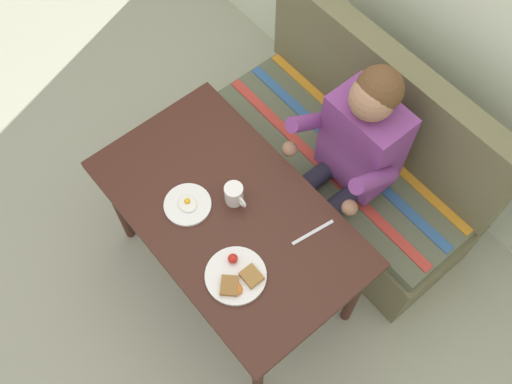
{
  "coord_description": "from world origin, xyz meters",
  "views": [
    {
      "loc": [
        0.91,
        -0.61,
        2.91
      ],
      "look_at": [
        0.0,
        0.15,
        0.72
      ],
      "focal_mm": 41.04,
      "sensor_mm": 36.0,
      "label": 1
    }
  ],
  "objects_px": {
    "table": "(229,220)",
    "coffee_mug": "(234,194)",
    "person": "(351,152)",
    "plate_eggs": "(188,204)",
    "knife": "(313,232)",
    "couch": "(347,161)",
    "plate_breakfast": "(236,276)"
  },
  "relations": [
    {
      "from": "table",
      "to": "coffee_mug",
      "type": "distance_m",
      "value": 0.15
    },
    {
      "from": "coffee_mug",
      "to": "knife",
      "type": "bearing_deg",
      "value": 25.09
    },
    {
      "from": "table",
      "to": "coffee_mug",
      "type": "xyz_separation_m",
      "value": [
        -0.02,
        0.05,
        0.13
      ]
    },
    {
      "from": "table",
      "to": "plate_breakfast",
      "type": "relative_size",
      "value": 4.9
    },
    {
      "from": "plate_breakfast",
      "to": "plate_eggs",
      "type": "bearing_deg",
      "value": 173.47
    },
    {
      "from": "plate_eggs",
      "to": "table",
      "type": "bearing_deg",
      "value": 41.4
    },
    {
      "from": "couch",
      "to": "person",
      "type": "height_order",
      "value": "person"
    },
    {
      "from": "person",
      "to": "couch",
      "type": "bearing_deg",
      "value": 125.2
    },
    {
      "from": "table",
      "to": "coffee_mug",
      "type": "bearing_deg",
      "value": 114.86
    },
    {
      "from": "plate_eggs",
      "to": "coffee_mug",
      "type": "height_order",
      "value": "coffee_mug"
    },
    {
      "from": "plate_breakfast",
      "to": "knife",
      "type": "xyz_separation_m",
      "value": [
        0.05,
        0.36,
        -0.01
      ]
    },
    {
      "from": "couch",
      "to": "plate_eggs",
      "type": "xyz_separation_m",
      "value": [
        -0.13,
        -0.88,
        0.41
      ]
    },
    {
      "from": "table",
      "to": "knife",
      "type": "relative_size",
      "value": 6.0
    },
    {
      "from": "person",
      "to": "plate_breakfast",
      "type": "height_order",
      "value": "person"
    },
    {
      "from": "plate_eggs",
      "to": "knife",
      "type": "xyz_separation_m",
      "value": [
        0.43,
        0.32,
        -0.01
      ]
    },
    {
      "from": "couch",
      "to": "table",
      "type": "bearing_deg",
      "value": -90.0
    },
    {
      "from": "plate_eggs",
      "to": "knife",
      "type": "distance_m",
      "value": 0.53
    },
    {
      "from": "plate_eggs",
      "to": "coffee_mug",
      "type": "xyz_separation_m",
      "value": [
        0.11,
        0.17,
        0.04
      ]
    },
    {
      "from": "person",
      "to": "knife",
      "type": "height_order",
      "value": "person"
    },
    {
      "from": "couch",
      "to": "knife",
      "type": "height_order",
      "value": "couch"
    },
    {
      "from": "table",
      "to": "knife",
      "type": "xyz_separation_m",
      "value": [
        0.3,
        0.2,
        0.08
      ]
    },
    {
      "from": "person",
      "to": "plate_eggs",
      "type": "xyz_separation_m",
      "value": [
        -0.25,
        -0.7,
        -0.0
      ]
    },
    {
      "from": "knife",
      "to": "person",
      "type": "bearing_deg",
      "value": 123.11
    },
    {
      "from": "person",
      "to": "plate_eggs",
      "type": "bearing_deg",
      "value": -109.79
    },
    {
      "from": "table",
      "to": "person",
      "type": "bearing_deg",
      "value": 78.19
    },
    {
      "from": "knife",
      "to": "coffee_mug",
      "type": "bearing_deg",
      "value": -146.29
    },
    {
      "from": "plate_breakfast",
      "to": "person",
      "type": "bearing_deg",
      "value": 99.56
    },
    {
      "from": "plate_eggs",
      "to": "knife",
      "type": "bearing_deg",
      "value": 36.65
    },
    {
      "from": "plate_breakfast",
      "to": "plate_eggs",
      "type": "distance_m",
      "value": 0.38
    },
    {
      "from": "coffee_mug",
      "to": "plate_eggs",
      "type": "bearing_deg",
      "value": -122.2
    },
    {
      "from": "plate_breakfast",
      "to": "plate_eggs",
      "type": "relative_size",
      "value": 1.22
    },
    {
      "from": "person",
      "to": "plate_eggs",
      "type": "relative_size",
      "value": 6.05
    }
  ]
}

